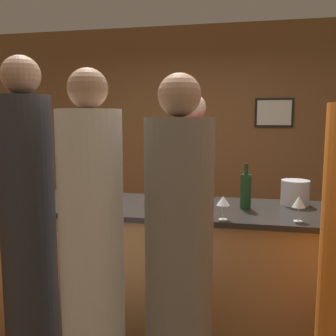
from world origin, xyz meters
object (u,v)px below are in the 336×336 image
Objects in this scene: wine_bottle_1 at (47,188)px; bartender at (192,205)px; guest_3 at (93,276)px; guest_4 at (30,259)px; guest_1 at (179,277)px; wine_bottle_0 at (246,191)px; ice_bucket at (295,193)px.

bartender is at bearing 44.52° from wine_bottle_1.
wine_bottle_1 is at bearing 131.81° from guest_3.
guest_4 reaches higher than wine_bottle_1.
wine_bottle_0 is (0.32, 0.74, 0.32)m from guest_1.
ice_bucket is (0.66, 0.93, 0.28)m from guest_1.
guest_3 is 1.52m from ice_bucket.
guest_3 reaches higher than wine_bottle_1.
guest_3 reaches higher than ice_bucket.
wine_bottle_1 is (-0.65, 0.73, 0.29)m from guest_3.
bartender is 1.32m from wine_bottle_1.
guest_3 is 6.26× the size of wine_bottle_0.
wine_bottle_1 is 1.75m from ice_bucket.
bartender is 0.99× the size of guest_3.
wine_bottle_0 is 1.11× the size of wine_bottle_1.
wine_bottle_0 is at bearing 36.34° from guest_4.
guest_3 reaches higher than wine_bottle_0.
wine_bottle_0 is (0.74, 0.85, 0.30)m from guest_3.
ice_bucket is at bearing 43.81° from guest_3.
guest_1 is 6.87× the size of wine_bottle_1.
guest_4 is 1.40m from wine_bottle_0.
ice_bucket is (1.73, 0.31, -0.02)m from wine_bottle_1.
guest_4 is at bearing -67.74° from wine_bottle_1.
wine_bottle_0 is 1.58× the size of ice_bucket.
wine_bottle_0 is at bearing -151.62° from ice_bucket.
guest_1 reaches higher than wine_bottle_0.
guest_3 is (-0.27, -1.63, -0.00)m from bartender.
guest_3 is 9.88× the size of ice_bucket.
wine_bottle_0 is at bearing 5.13° from wine_bottle_1.
guest_4 is 10.27× the size of ice_bucket.
guest_4 is at bearing -145.40° from ice_bucket.
guest_4 reaches higher than guest_1.
wine_bottle_1 is (-0.28, 0.69, 0.24)m from guest_4.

